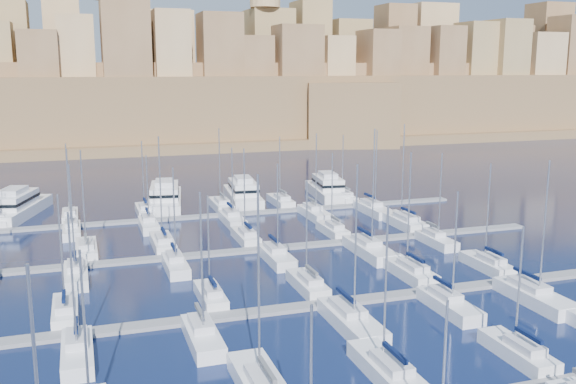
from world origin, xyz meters
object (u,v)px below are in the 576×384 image
object	(u,v)px
sailboat_4	(519,352)
motor_yacht_a	(16,206)
motor_yacht_d	(327,188)
motor_yacht_c	(243,193)
motor_yacht_b	(165,197)

from	to	relation	value
sailboat_4	motor_yacht_a	world-z (taller)	sailboat_4
motor_yacht_a	motor_yacht_d	bearing A→B (deg)	-1.23
sailboat_4	motor_yacht_c	size ratio (longest dim) A/B	0.68
motor_yacht_d	motor_yacht_c	bearing A→B (deg)	179.03
motor_yacht_a	motor_yacht_c	world-z (taller)	same
motor_yacht_a	motor_yacht_d	xyz separation A→B (m)	(55.73, -1.19, 0.00)
motor_yacht_a	motor_yacht_b	bearing A→B (deg)	-0.31
motor_yacht_b	motor_yacht_d	size ratio (longest dim) A/B	1.14
motor_yacht_b	motor_yacht_c	distance (m)	14.27
motor_yacht_c	motor_yacht_d	size ratio (longest dim) A/B	1.03
sailboat_4	motor_yacht_b	xyz separation A→B (m)	(-20.71, 71.47, 1.01)
sailboat_4	motor_yacht_b	bearing A→B (deg)	106.16
sailboat_4	motor_yacht_a	size ratio (longest dim) A/B	0.60
sailboat_4	motor_yacht_a	bearing A→B (deg)	122.46
motor_yacht_b	motor_yacht_c	xyz separation A→B (m)	(14.25, -0.78, -0.00)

